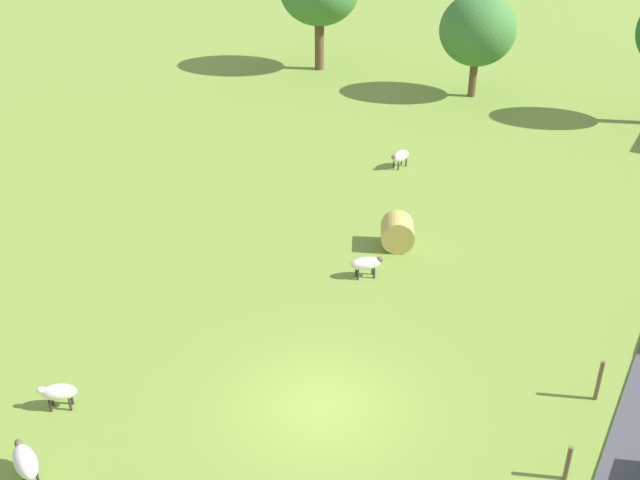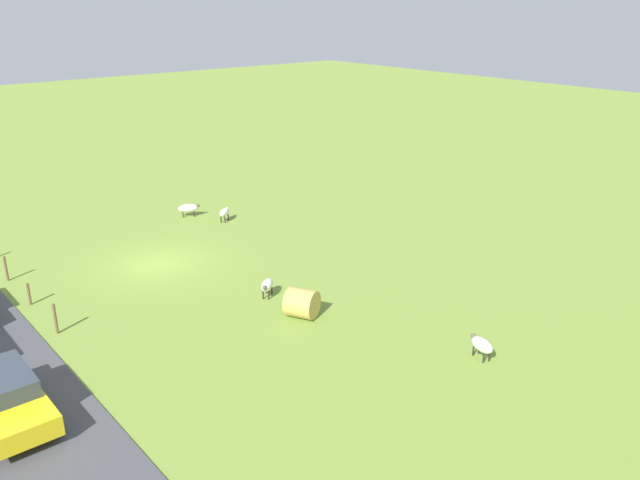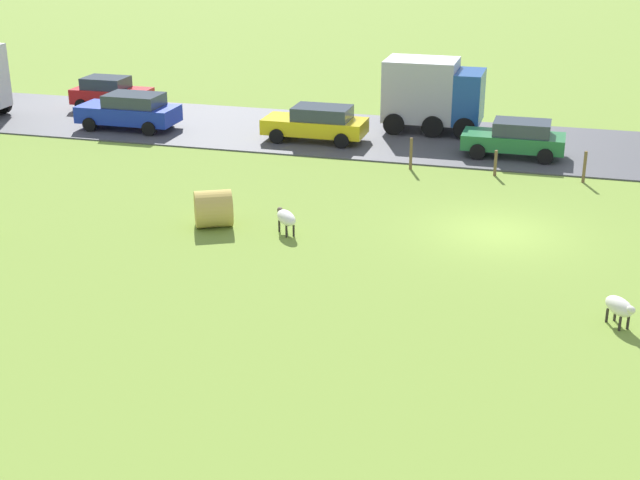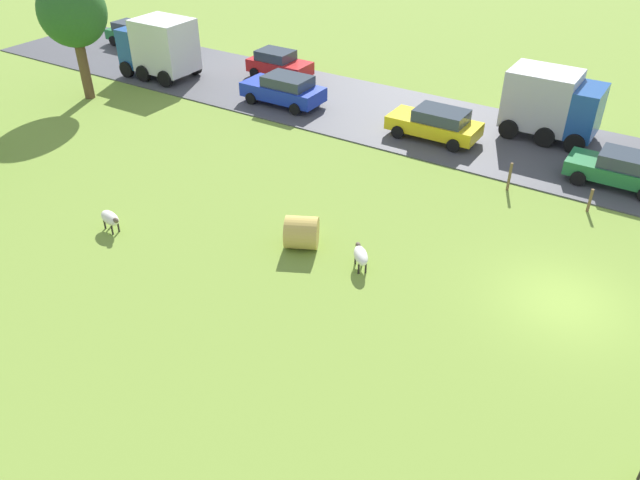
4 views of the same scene
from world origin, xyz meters
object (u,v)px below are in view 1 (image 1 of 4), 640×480
object	(u,v)px
sheep_2	(400,156)
tree_0	(478,30)
sheep_0	(366,264)
sheep_3	(25,461)
sheep_1	(58,392)
hay_bale_0	(397,232)

from	to	relation	value
sheep_2	tree_0	world-z (taller)	tree_0
sheep_2	sheep_0	bearing A→B (deg)	-72.36
sheep_0	sheep_3	xyz separation A→B (m)	(-2.90, -12.20, -0.03)
sheep_2	sheep_3	size ratio (longest dim) A/B	0.91
sheep_3	sheep_2	bearing A→B (deg)	90.13
sheep_3	tree_0	bearing A→B (deg)	91.34
sheep_0	sheep_2	size ratio (longest dim) A/B	0.92
sheep_0	sheep_2	world-z (taller)	sheep_2
sheep_2	sheep_3	distance (m)	21.46
sheep_1	sheep_3	xyz separation A→B (m)	(1.18, -2.16, -0.02)
sheep_2	tree_0	size ratio (longest dim) A/B	0.21
sheep_1	sheep_0	bearing A→B (deg)	67.88
sheep_1	tree_0	bearing A→B (deg)	89.23
tree_0	sheep_0	bearing A→B (deg)	-79.96
hay_bale_0	tree_0	world-z (taller)	tree_0
sheep_3	sheep_1	bearing A→B (deg)	118.74
sheep_0	hay_bale_0	bearing A→B (deg)	89.28
sheep_0	tree_0	size ratio (longest dim) A/B	0.19
sheep_1	hay_bale_0	bearing A→B (deg)	71.83
sheep_0	sheep_1	distance (m)	10.83
tree_0	hay_bale_0	bearing A→B (deg)	-78.53
sheep_3	hay_bale_0	xyz separation A→B (m)	(2.93, 14.69, 0.10)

